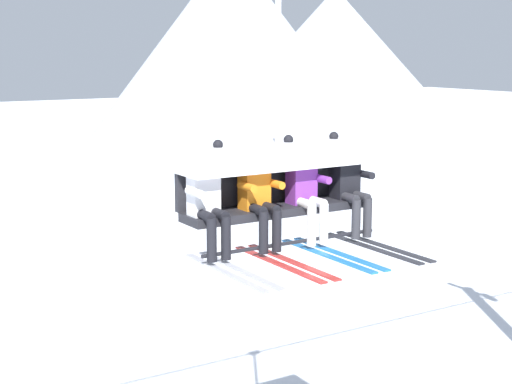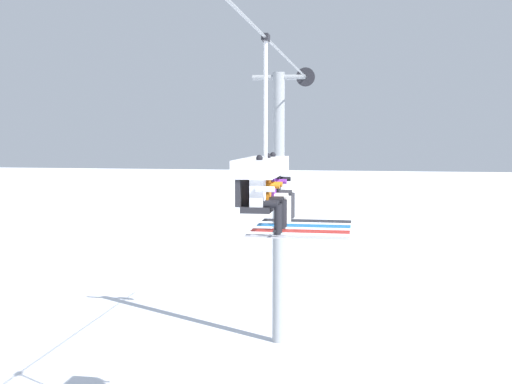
% 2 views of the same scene
% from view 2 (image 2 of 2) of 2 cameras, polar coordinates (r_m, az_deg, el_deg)
% --- Properties ---
extents(lift_tower_far, '(0.36, 1.88, 8.40)m').
position_cam_2_polar(lift_tower_far, '(19.51, 2.06, -0.90)').
color(lift_tower_far, gray).
rests_on(lift_tower_far, ground_plane).
extents(lift_cable, '(17.99, 0.05, 0.05)m').
position_cam_2_polar(lift_cable, '(11.49, 0.85, 13.58)').
color(lift_cable, gray).
extents(chairlift_chair, '(2.41, 0.74, 3.32)m').
position_cam_2_polar(chairlift_chair, '(11.42, 0.48, 1.65)').
color(chairlift_chair, '#232328').
extents(skier_white, '(0.48, 1.70, 1.34)m').
position_cam_2_polar(skier_white, '(10.43, 0.80, -0.29)').
color(skier_white, silver).
extents(skier_orange, '(0.46, 1.70, 1.23)m').
position_cam_2_polar(skier_orange, '(11.08, 1.34, -0.07)').
color(skier_orange, orange).
extents(skier_purple, '(0.48, 1.70, 1.34)m').
position_cam_2_polar(skier_purple, '(11.73, 1.76, 0.32)').
color(skier_purple, purple).
extents(skier_black, '(0.48, 1.70, 1.34)m').
position_cam_2_polar(skier_black, '(12.38, 2.17, 0.58)').
color(skier_black, black).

